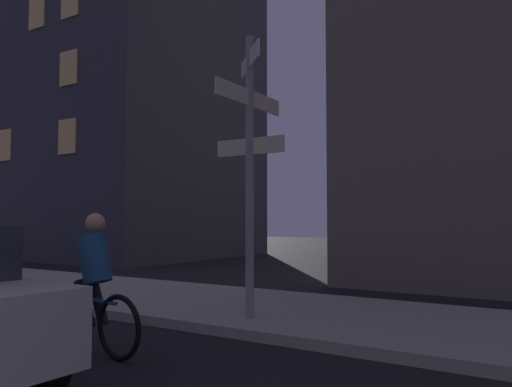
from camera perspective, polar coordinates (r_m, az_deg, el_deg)
The scene contains 4 objects.
sidewalk_kerb at distance 7.79m, azimuth 9.05°, elevation -13.79°, with size 40.00×3.34×0.14m, color #9E9991.
signpost at distance 7.26m, azimuth -0.72°, elevation 4.90°, with size 1.14×1.66×4.07m.
cyclist at distance 6.17m, azimuth -18.19°, elevation -10.17°, with size 1.82×0.35×1.61m.
building_left_block at distance 23.55m, azimuth -14.66°, elevation 14.72°, with size 9.43×8.63×17.33m.
Camera 1 is at (3.04, 0.43, 1.53)m, focal length 35.15 mm.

